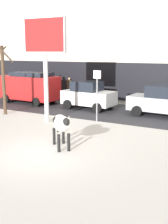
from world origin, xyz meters
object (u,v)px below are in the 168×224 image
(car_red_van, at_px, (29,86))
(street_sign, at_px, (97,92))
(cow_holstein, at_px, (61,124))
(bare_tree_far_back, at_px, (3,77))
(billboard, at_px, (45,42))
(car_silver_sedan, at_px, (164,101))
(pedestrian_near_billboard, at_px, (69,88))
(car_white_hatchback, at_px, (88,95))

(car_red_van, xyz_separation_m, street_sign, (7.15, -2.93, 0.43))
(cow_holstein, relative_size, street_sign, 0.58)
(car_red_van, relative_size, bare_tree_far_back, 1.07)
(billboard, distance_m, car_red_van, 7.09)
(car_silver_sedan, distance_m, street_sign, 4.38)
(car_red_van, distance_m, street_sign, 7.74)
(car_red_van, distance_m, car_silver_sedan, 10.06)
(cow_holstein, xyz_separation_m, pedestrian_near_billboard, (-6.37, 10.82, -0.12))
(car_white_hatchback, relative_size, pedestrian_near_billboard, 2.06)
(cow_holstein, distance_m, car_white_hatchback, 8.31)
(car_white_hatchback, bearing_deg, car_red_van, -178.88)
(street_sign, bearing_deg, car_silver_sedan, 47.91)
(billboard, height_order, street_sign, billboard)
(street_sign, bearing_deg, billboard, -150.61)
(car_white_hatchback, distance_m, bare_tree_far_back, 5.64)
(billboard, distance_m, pedestrian_near_billboard, 8.79)
(car_silver_sedan, height_order, pedestrian_near_billboard, car_silver_sedan)
(bare_tree_far_back, bearing_deg, pedestrian_near_billboard, 87.85)
(pedestrian_near_billboard, height_order, street_sign, street_sign)
(car_red_van, bearing_deg, street_sign, -22.25)
(cow_holstein, bearing_deg, bare_tree_far_back, 150.76)
(car_silver_sedan, height_order, street_sign, street_sign)
(car_red_van, bearing_deg, pedestrian_near_billboard, 63.47)
(street_sign, bearing_deg, cow_holstein, -80.56)
(pedestrian_near_billboard, height_order, bare_tree_far_back, bare_tree_far_back)
(car_silver_sedan, bearing_deg, car_red_van, -178.42)
(car_white_hatchback, bearing_deg, car_silver_sedan, 2.02)
(car_silver_sedan, relative_size, street_sign, 1.51)
(billboard, relative_size, car_white_hatchback, 1.56)
(bare_tree_far_back, bearing_deg, billboard, -5.54)
(street_sign, bearing_deg, pedestrian_near_billboard, 132.53)
(car_white_hatchback, xyz_separation_m, bare_tree_far_back, (-3.67, -4.05, 1.36))
(cow_holstein, xyz_separation_m, car_white_hatchback, (-2.96, 7.76, -0.07))
(car_red_van, height_order, bare_tree_far_back, bare_tree_far_back)
(billboard, relative_size, pedestrian_near_billboard, 3.21)
(street_sign, bearing_deg, car_white_hatchback, 125.67)
(billboard, bearing_deg, street_sign, 29.39)
(car_silver_sedan, bearing_deg, car_white_hatchback, -177.98)
(cow_holstein, bearing_deg, car_white_hatchback, 110.86)
(pedestrian_near_billboard, xyz_separation_m, bare_tree_far_back, (-0.27, -7.11, 1.41))
(pedestrian_near_billboard, xyz_separation_m, street_sign, (5.58, -6.08, 0.79))
(billboard, height_order, car_white_hatchback, billboard)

